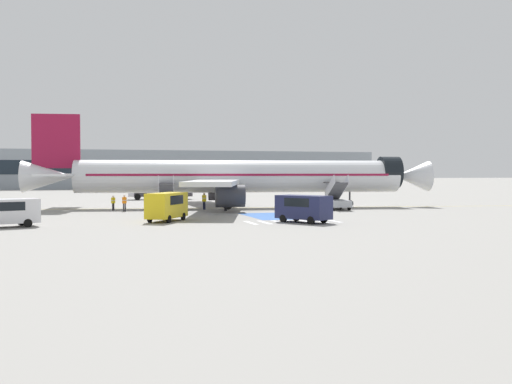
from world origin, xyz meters
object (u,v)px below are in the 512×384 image
(airliner, at_px, (234,177))
(fuel_tanker, at_px, (161,188))
(service_van_2, at_px, (303,206))
(ground_crew_2, at_px, (113,202))
(service_van_0, at_px, (2,211))
(ground_crew_0, at_px, (124,202))
(boarding_stairs_forward, at_px, (336,201))
(boarding_stairs_aft, at_px, (166,202))
(service_van_1, at_px, (167,204))
(ground_crew_1, at_px, (226,201))
(terminal_building, at_px, (153,170))
(ground_crew_3, at_px, (204,200))

(airliner, bearing_deg, fuel_tanker, -157.96)
(service_van_2, xyz_separation_m, ground_crew_2, (-14.27, 19.88, -0.41))
(service_van_0, bearing_deg, ground_crew_0, 129.84)
(boarding_stairs_forward, distance_m, service_van_0, 35.03)
(boarding_stairs_aft, height_order, ground_crew_2, boarding_stairs_aft)
(fuel_tanker, bearing_deg, service_van_1, 177.64)
(ground_crew_0, relative_size, ground_crew_2, 1.08)
(fuel_tanker, bearing_deg, airliner, -162.65)
(airliner, relative_size, boarding_stairs_aft, 8.56)
(ground_crew_1, bearing_deg, terminal_building, -111.88)
(ground_crew_2, height_order, ground_crew_3, ground_crew_3)
(boarding_stairs_forward, xyz_separation_m, service_van_0, (-32.46, -13.16, 0.30))
(airliner, bearing_deg, ground_crew_2, -76.40)
(boarding_stairs_forward, height_order, ground_crew_2, boarding_stairs_forward)
(ground_crew_1, xyz_separation_m, terminal_building, (2.20, 92.47, 3.74))
(ground_crew_1, bearing_deg, boarding_stairs_forward, 155.48)
(service_van_2, distance_m, ground_crew_0, 22.37)
(service_van_1, xyz_separation_m, service_van_2, (10.53, -4.38, -0.09))
(service_van_2, bearing_deg, boarding_stairs_forward, 24.69)
(boarding_stairs_forward, height_order, service_van_0, boarding_stairs_forward)
(terminal_building, bearing_deg, ground_crew_1, -91.36)
(ground_crew_2, bearing_deg, service_van_2, 77.21)
(boarding_stairs_aft, height_order, ground_crew_0, boarding_stairs_aft)
(ground_crew_0, relative_size, ground_crew_3, 0.94)
(airliner, distance_m, ground_crew_0, 13.19)
(fuel_tanker, xyz_separation_m, ground_crew_1, (3.42, -28.31, -0.78))
(ground_crew_0, bearing_deg, ground_crew_1, -175.87)
(service_van_1, distance_m, ground_crew_2, 15.96)
(ground_crew_0, xyz_separation_m, terminal_building, (12.57, 90.44, 3.77))
(service_van_1, relative_size, ground_crew_1, 2.84)
(ground_crew_2, xyz_separation_m, ground_crew_3, (9.67, -1.09, 0.15))
(fuel_tanker, distance_m, service_van_1, 40.20)
(service_van_0, height_order, ground_crew_2, service_van_0)
(service_van_1, height_order, terminal_building, terminal_building)
(boarding_stairs_forward, height_order, boarding_stairs_aft, boarding_stairs_forward)
(fuel_tanker, height_order, ground_crew_0, fuel_tanker)
(service_van_0, relative_size, ground_crew_1, 3.05)
(boarding_stairs_forward, relative_size, ground_crew_2, 3.40)
(fuel_tanker, distance_m, ground_crew_0, 27.20)
(boarding_stairs_aft, xyz_separation_m, ground_crew_3, (4.25, 0.91, 0.11))
(boarding_stairs_aft, bearing_deg, service_van_1, -88.65)
(ground_crew_0, xyz_separation_m, ground_crew_1, (10.37, -2.02, 0.03))
(ground_crew_0, distance_m, ground_crew_3, 8.63)
(airliner, xyz_separation_m, fuel_tanker, (-5.62, 23.23, -1.77))
(ground_crew_1, height_order, ground_crew_3, ground_crew_3)
(ground_crew_3, relative_size, terminal_building, 0.02)
(service_van_0, bearing_deg, service_van_2, 66.20)
(airliner, relative_size, boarding_stairs_forward, 8.56)
(service_van_2, bearing_deg, service_van_1, 124.11)
(boarding_stairs_forward, height_order, ground_crew_3, boarding_stairs_forward)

